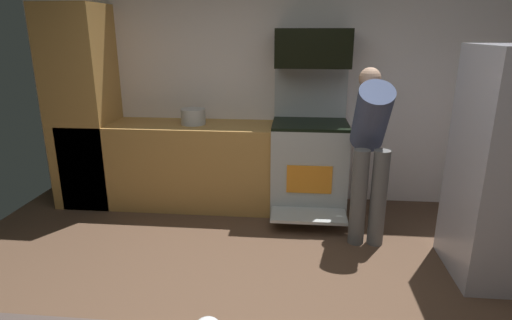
{
  "coord_description": "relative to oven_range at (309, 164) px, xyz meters",
  "views": [
    {
      "loc": [
        0.36,
        -2.25,
        1.84
      ],
      "look_at": [
        0.11,
        0.3,
        1.05
      ],
      "focal_mm": 29.49,
      "sensor_mm": 36.0,
      "label": 1
    }
  ],
  "objects": [
    {
      "name": "wall_back",
      "position": [
        -0.5,
        0.37,
        0.79
      ],
      "size": [
        5.2,
        0.12,
        2.6
      ],
      "primitive_type": "cube",
      "color": "silver",
      "rests_on": "ground"
    },
    {
      "name": "microwave",
      "position": [
        0.0,
        0.09,
        1.17
      ],
      "size": [
        0.74,
        0.38,
        0.37
      ],
      "primitive_type": "cube",
      "color": "black",
      "rests_on": "oven_range"
    },
    {
      "name": "lower_cabinet_run",
      "position": [
        -1.4,
        0.01,
        -0.06
      ],
      "size": [
        2.4,
        0.6,
        0.9
      ],
      "primitive_type": "cube",
      "color": "#B78644",
      "rests_on": "ground"
    },
    {
      "name": "stock_pot",
      "position": [
        -1.21,
        0.01,
        0.47
      ],
      "size": [
        0.26,
        0.26,
        0.16
      ],
      "primitive_type": "cylinder",
      "color": "#B4B5B5",
      "rests_on": "lower_cabinet_run"
    },
    {
      "name": "cabinet_column",
      "position": [
        -2.4,
        0.01,
        0.54
      ],
      "size": [
        0.6,
        0.6,
        2.1
      ],
      "primitive_type": "cube",
      "color": "#B78644",
      "rests_on": "ground"
    },
    {
      "name": "oven_range",
      "position": [
        0.0,
        0.0,
        0.0
      ],
      "size": [
        0.76,
        0.97,
        1.49
      ],
      "color": "#B1B7B5",
      "rests_on": "ground"
    },
    {
      "name": "person_cook",
      "position": [
        0.51,
        -0.58,
        0.4
      ],
      "size": [
        0.31,
        0.63,
        1.53
      ],
      "color": "#5F5F5F",
      "rests_on": "ground"
    }
  ]
}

